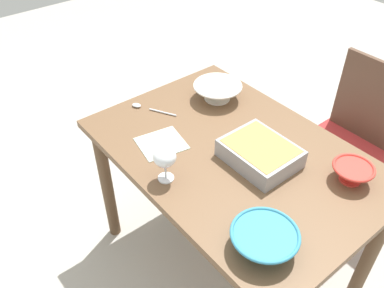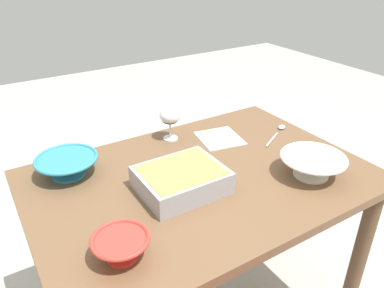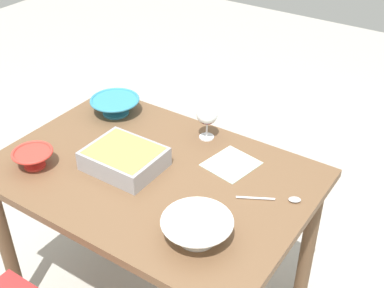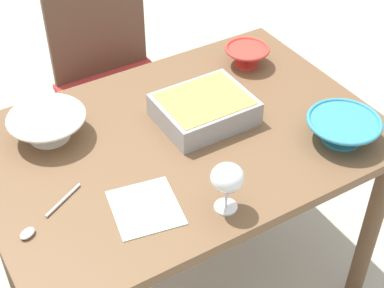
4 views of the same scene
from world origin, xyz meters
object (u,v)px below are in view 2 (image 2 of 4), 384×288
object	(u,v)px
serving_bowl	(67,165)
napkin	(220,138)
dining_table	(201,201)
mixing_bowl	(312,164)
small_bowl	(121,246)
serving_spoon	(279,131)
casserole_dish	(181,179)
wine_glass	(170,117)

from	to	relation	value
serving_bowl	napkin	world-z (taller)	serving_bowl
dining_table	mixing_bowl	bearing A→B (deg)	148.86
dining_table	small_bowl	bearing A→B (deg)	29.51
mixing_bowl	serving_bowl	size ratio (longest dim) A/B	1.05
small_bowl	serving_spoon	size ratio (longest dim) A/B	0.75
napkin	small_bowl	bearing A→B (deg)	34.60
mixing_bowl	serving_bowl	bearing A→B (deg)	-31.87
dining_table	napkin	world-z (taller)	napkin
dining_table	small_bowl	xyz separation A→B (m)	(0.40, 0.22, 0.15)
dining_table	serving_bowl	distance (m)	0.50
dining_table	casserole_dish	bearing A→B (deg)	18.84
serving_bowl	serving_spoon	bearing A→B (deg)	171.08
casserole_dish	napkin	bearing A→B (deg)	-143.94
casserole_dish	serving_spoon	size ratio (longest dim) A/B	1.34
wine_glass	serving_spoon	distance (m)	0.49
dining_table	small_bowl	distance (m)	0.48
small_bowl	serving_bowl	distance (m)	0.48
serving_spoon	serving_bowl	bearing A→B (deg)	-8.92
mixing_bowl	serving_spoon	bearing A→B (deg)	-114.71
casserole_dish	serving_bowl	size ratio (longest dim) A/B	1.27
wine_glass	napkin	world-z (taller)	wine_glass
dining_table	wine_glass	distance (m)	0.38
casserole_dish	napkin	world-z (taller)	casserole_dish
small_bowl	casserole_dish	bearing A→B (deg)	-147.13
casserole_dish	serving_bowl	xyz separation A→B (m)	(0.30, -0.29, -0.00)
wine_glass	small_bowl	xyz separation A→B (m)	(0.44, 0.54, -0.06)
dining_table	serving_bowl	size ratio (longest dim) A/B	5.40
mixing_bowl	serving_spoon	distance (m)	0.36
small_bowl	napkin	distance (m)	0.76
wine_glass	mixing_bowl	xyz separation A→B (m)	(-0.29, 0.52, -0.06)
mixing_bowl	dining_table	bearing A→B (deg)	-31.14
small_bowl	serving_bowl	bearing A→B (deg)	-89.23
casserole_dish	napkin	size ratio (longest dim) A/B	1.51
wine_glass	mixing_bowl	distance (m)	0.60
casserole_dish	mixing_bowl	distance (m)	0.47
serving_bowl	serving_spoon	xyz separation A→B (m)	(-0.89, 0.14, -0.04)
dining_table	small_bowl	size ratio (longest dim) A/B	7.64
casserole_dish	dining_table	bearing A→B (deg)	-161.16
serving_spoon	napkin	bearing A→B (deg)	-19.09
casserole_dish	serving_bowl	bearing A→B (deg)	-44.34
wine_glass	small_bowl	size ratio (longest dim) A/B	0.93
serving_spoon	napkin	size ratio (longest dim) A/B	1.12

